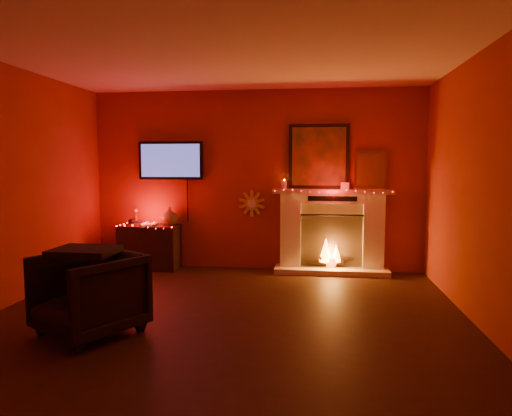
% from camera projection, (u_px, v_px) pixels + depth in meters
% --- Properties ---
extents(room, '(5.00, 5.00, 5.00)m').
position_uv_depth(room, '(221.00, 189.00, 4.43)').
color(room, black).
rests_on(room, ground).
extents(floor, '(5.00, 5.00, 0.00)m').
position_uv_depth(floor, '(222.00, 324.00, 4.56)').
color(floor, black).
rests_on(floor, ground).
extents(fireplace, '(1.72, 0.40, 2.18)m').
position_uv_depth(fireplace, '(331.00, 223.00, 6.70)').
color(fireplace, beige).
rests_on(fireplace, floor).
extents(tv, '(1.00, 0.07, 1.24)m').
position_uv_depth(tv, '(171.00, 161.00, 6.99)').
color(tv, black).
rests_on(tv, room).
extents(sunburst_clock, '(0.40, 0.03, 0.40)m').
position_uv_depth(sunburst_clock, '(252.00, 203.00, 6.92)').
color(sunburst_clock, gold).
rests_on(sunburst_clock, room).
extents(console_table, '(0.88, 0.57, 0.95)m').
position_uv_depth(console_table, '(151.00, 244.00, 6.96)').
color(console_table, black).
rests_on(console_table, floor).
extents(armchair, '(1.14, 1.15, 0.77)m').
position_uv_depth(armchair, '(89.00, 294.00, 4.25)').
color(armchair, black).
rests_on(armchair, floor).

